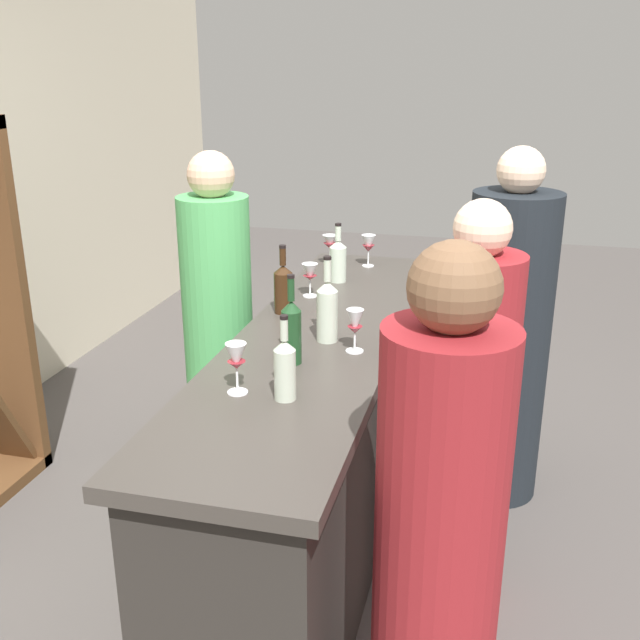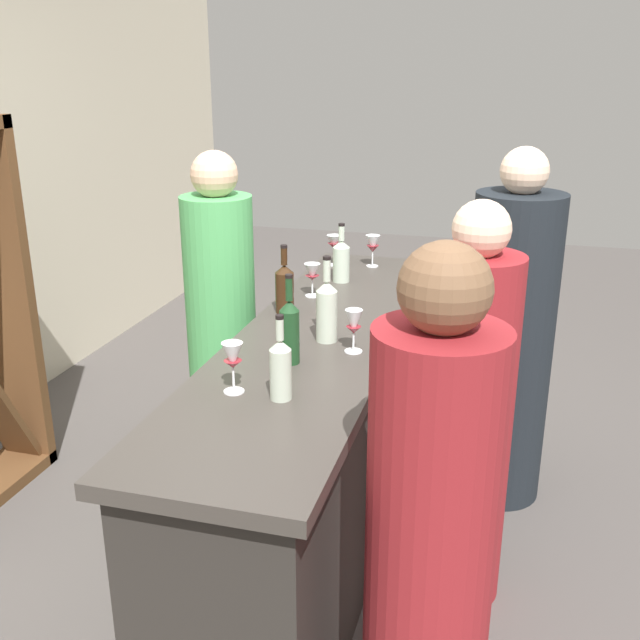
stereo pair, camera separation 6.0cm
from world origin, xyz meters
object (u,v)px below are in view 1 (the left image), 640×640
object	(u,v)px
wine_bottle_leftmost_clear_pale	(285,368)
wine_glass_near_center	(368,245)
wine_bottle_rightmost_clear_pale	(338,260)
person_left_guest	(438,551)
person_right_guest	(468,423)
wine_glass_near_right	(236,359)
wine_bottle_second_left_olive_green	(292,330)
wine_glass_far_left	(310,274)
person_center_guest	(506,344)
wine_glass_near_left	(355,324)
wine_bottle_center_clear_pale	(327,309)
person_server_behind	(218,331)
wine_bottle_second_right_amber_brown	(283,287)
wine_glass_far_center	(330,243)

from	to	relation	value
wine_bottle_leftmost_clear_pale	wine_glass_near_center	xyz separation A→B (m)	(1.61, 0.04, 0.01)
wine_bottle_leftmost_clear_pale	wine_bottle_rightmost_clear_pale	size ratio (longest dim) A/B	0.98
person_left_guest	person_right_guest	distance (m)	0.81
wine_glass_near_right	wine_bottle_second_left_olive_green	bearing A→B (deg)	-19.30
wine_glass_far_left	person_center_guest	xyz separation A→B (m)	(0.20, -0.87, -0.32)
wine_glass_near_center	person_center_guest	size ratio (longest dim) A/B	0.10
wine_glass_near_right	person_left_guest	xyz separation A→B (m)	(-0.33, -0.68, -0.35)
wine_glass_near_right	person_right_guest	bearing A→B (deg)	-56.14
wine_bottle_second_left_olive_green	wine_glass_far_left	world-z (taller)	wine_bottle_second_left_olive_green
wine_bottle_second_left_olive_green	wine_glass_far_left	xyz separation A→B (m)	(0.76, 0.14, -0.02)
wine_glass_near_left	person_right_guest	distance (m)	0.56
wine_bottle_center_clear_pale	wine_bottle_rightmost_clear_pale	world-z (taller)	wine_bottle_center_clear_pale
person_server_behind	wine_glass_near_center	bearing A→B (deg)	62.07
wine_glass_near_left	person_center_guest	world-z (taller)	person_center_guest
wine_bottle_second_left_olive_green	person_right_guest	size ratio (longest dim) A/B	0.21
wine_bottle_center_clear_pale	person_left_guest	bearing A→B (deg)	-149.07
wine_bottle_leftmost_clear_pale	wine_bottle_second_left_olive_green	size ratio (longest dim) A/B	0.86
person_center_guest	person_server_behind	xyz separation A→B (m)	(-0.15, 1.34, -0.01)
wine_glass_near_left	wine_glass_far_left	distance (m)	0.69
person_left_guest	person_server_behind	size ratio (longest dim) A/B	0.99
wine_bottle_second_left_olive_green	wine_bottle_center_clear_pale	xyz separation A→B (m)	(0.24, -0.07, 0.00)
wine_bottle_second_right_amber_brown	wine_glass_near_center	world-z (taller)	wine_bottle_second_right_amber_brown
wine_glass_near_right	person_center_guest	distance (m)	1.53
wine_bottle_leftmost_clear_pale	wine_bottle_second_left_olive_green	distance (m)	0.29
wine_bottle_center_clear_pale	person_server_behind	distance (m)	0.95
wine_bottle_second_left_olive_green	wine_bottle_center_clear_pale	size ratio (longest dim) A/B	0.98
wine_glass_near_left	person_right_guest	xyz separation A→B (m)	(0.04, -0.42, -0.36)
wine_bottle_second_left_olive_green	wine_bottle_rightmost_clear_pale	xyz separation A→B (m)	(1.02, 0.07, -0.01)
wine_bottle_leftmost_clear_pale	wine_bottle_rightmost_clear_pale	xyz separation A→B (m)	(1.31, 0.13, 0.00)
wine_bottle_rightmost_clear_pale	person_right_guest	bearing A→B (deg)	-140.44
wine_bottle_leftmost_clear_pale	wine_bottle_second_left_olive_green	bearing A→B (deg)	12.13
wine_bottle_leftmost_clear_pale	wine_bottle_second_right_amber_brown	bearing A→B (deg)	17.19
wine_bottle_center_clear_pale	person_right_guest	bearing A→B (deg)	-94.48
wine_bottle_center_clear_pale	wine_bottle_leftmost_clear_pale	bearing A→B (deg)	179.23
wine_bottle_rightmost_clear_pale	person_left_guest	distance (m)	1.79
person_left_guest	person_server_behind	distance (m)	1.85
wine_glass_near_right	wine_glass_far_center	world-z (taller)	wine_glass_near_right
wine_bottle_second_left_olive_green	wine_bottle_second_right_amber_brown	xyz separation A→B (m)	(0.51, 0.19, -0.01)
person_right_guest	wine_bottle_second_left_olive_green	bearing A→B (deg)	31.58
wine_bottle_second_right_amber_brown	wine_bottle_rightmost_clear_pale	world-z (taller)	wine_bottle_second_right_amber_brown
wine_bottle_second_left_olive_green	wine_glass_near_center	xyz separation A→B (m)	(1.33, -0.02, -0.01)
wine_bottle_leftmost_clear_pale	person_right_guest	size ratio (longest dim) A/B	0.18
wine_bottle_second_left_olive_green	wine_glass_near_center	bearing A→B (deg)	-0.75
wine_glass_near_center	person_left_guest	xyz separation A→B (m)	(-1.94, -0.56, -0.35)
wine_glass_near_left	wine_bottle_second_left_olive_green	bearing A→B (deg)	129.25
person_center_guest	person_left_guest	bearing A→B (deg)	73.11
wine_glass_near_center	wine_glass_far_left	bearing A→B (deg)	164.84
person_left_guest	wine_glass_near_left	bearing A→B (deg)	-55.93
wine_bottle_second_left_olive_green	wine_glass_near_right	world-z (taller)	wine_bottle_second_left_olive_green
wine_glass_near_left	wine_bottle_rightmost_clear_pale	bearing A→B (deg)	16.74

